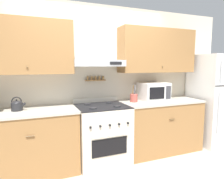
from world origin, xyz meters
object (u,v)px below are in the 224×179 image
object	(u,v)px
tea_kettle	(17,105)
microwave	(153,92)
refrigerator	(214,99)
stove_range	(102,134)
utensil_crock	(134,98)

from	to	relation	value
tea_kettle	microwave	xyz separation A→B (m)	(2.23, 0.02, 0.08)
refrigerator	stove_range	bearing A→B (deg)	179.49
stove_range	utensil_crock	xyz separation A→B (m)	(0.62, 0.10, 0.53)
microwave	utensil_crock	distance (m)	0.41
utensil_crock	tea_kettle	bearing A→B (deg)	-180.00
refrigerator	microwave	distance (m)	1.34
refrigerator	utensil_crock	xyz separation A→B (m)	(-1.72, 0.13, 0.12)
tea_kettle	microwave	world-z (taller)	microwave
refrigerator	tea_kettle	size ratio (longest dim) A/B	8.96
microwave	utensil_crock	size ratio (longest dim) A/B	1.68
stove_range	refrigerator	size ratio (longest dim) A/B	0.57
stove_range	utensil_crock	distance (m)	0.82
stove_range	microwave	size ratio (longest dim) A/B	2.04
stove_range	tea_kettle	xyz separation A→B (m)	(-1.20, 0.10, 0.53)
stove_range	refrigerator	xyz separation A→B (m)	(2.34, -0.02, 0.41)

